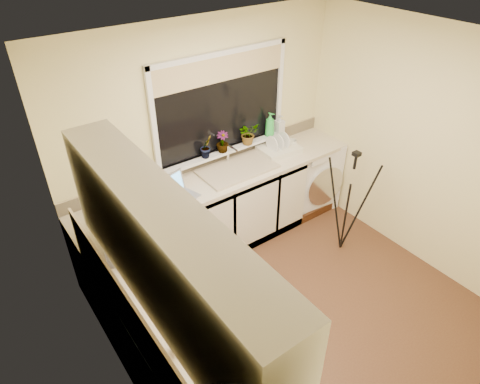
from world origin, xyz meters
name	(u,v)px	position (x,y,z in m)	size (l,w,h in m)	color
floor	(293,307)	(0.00, 0.00, 0.00)	(3.20, 3.20, 0.00)	brown
ceiling	(320,53)	(0.00, 0.00, 2.45)	(3.20, 3.20, 0.00)	white
wall_back	(205,137)	(0.00, 1.50, 1.23)	(3.20, 3.20, 0.00)	beige
wall_left	(117,293)	(-1.60, 0.00, 1.23)	(3.00, 3.00, 0.00)	beige
wall_right	(421,150)	(1.60, 0.00, 1.23)	(3.00, 3.00, 0.00)	beige
base_cabinet_back	(198,223)	(-0.33, 1.20, 0.43)	(2.55, 0.60, 0.86)	silver
base_cabinet_left	(191,376)	(-1.30, -0.30, 0.43)	(0.54, 2.40, 0.86)	silver
worktop_back	(222,178)	(0.00, 1.20, 0.88)	(3.20, 0.60, 0.04)	beige
worktop_left	(186,337)	(-1.30, -0.30, 0.88)	(0.60, 2.40, 0.04)	beige
upper_cabinet	(164,255)	(-1.44, -0.45, 1.80)	(0.28, 1.90, 0.70)	silver
splashback_left	(141,335)	(-1.59, -0.30, 1.12)	(0.02, 2.40, 0.45)	beige
splashback_back	(207,159)	(0.00, 1.49, 0.97)	(3.20, 0.02, 0.14)	beige
window_glass	(221,104)	(0.20, 1.49, 1.55)	(1.50, 0.02, 1.00)	black
window_blind	(222,69)	(0.20, 1.46, 1.92)	(1.50, 0.02, 0.25)	tan
windowsill	(225,151)	(0.20, 1.43, 1.04)	(1.60, 0.14, 0.03)	white
sink	(238,169)	(0.20, 1.20, 0.91)	(0.82, 0.46, 0.03)	tan
faucet	(228,154)	(0.20, 1.38, 1.02)	(0.03, 0.03, 0.24)	silver
washing_machine	(307,173)	(1.30, 1.23, 0.45)	(0.63, 0.61, 0.89)	white
laptop	(178,192)	(-0.56, 1.13, 0.96)	(0.37, 0.34, 0.22)	#94949B
kettle	(161,271)	(-1.20, 0.24, 0.99)	(0.14, 0.14, 0.19)	white
dish_rack	(279,149)	(0.82, 1.25, 0.93)	(0.44, 0.33, 0.07)	beige
tripod	(348,203)	(1.02, 0.33, 0.62)	(0.62, 0.62, 1.24)	black
steel_jar	(177,344)	(-1.40, -0.36, 0.96)	(0.08, 0.08, 0.11)	silver
microwave	(125,228)	(-1.23, 0.79, 1.05)	(0.56, 0.38, 0.31)	white
plant_b	(206,147)	(-0.05, 1.41, 1.17)	(0.13, 0.11, 0.24)	#999999
plant_c	(222,142)	(0.15, 1.41, 1.17)	(0.13, 0.13, 0.23)	#999999
plant_d	(248,133)	(0.49, 1.39, 1.17)	(0.22, 0.19, 0.25)	#999999
soap_bottle_green	(270,124)	(0.80, 1.40, 1.19)	(0.11, 0.11, 0.28)	green
soap_bottle_clear	(279,124)	(0.95, 1.41, 1.16)	(0.10, 0.10, 0.21)	#999999
cup_back	(292,144)	(1.01, 1.24, 0.95)	(0.12, 0.12, 0.09)	silver
cup_left	(211,350)	(-1.24, -0.52, 0.94)	(0.09, 0.09, 0.09)	#EFE2C5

